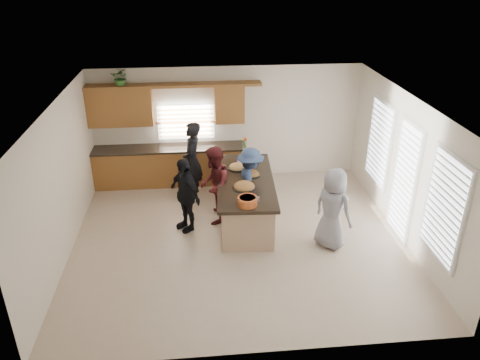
{
  "coord_description": "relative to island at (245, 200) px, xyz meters",
  "views": [
    {
      "loc": [
        -0.75,
        -7.9,
        5.15
      ],
      "look_at": [
        0.06,
        0.31,
        1.15
      ],
      "focal_mm": 35.0,
      "sensor_mm": 36.0,
      "label": 1
    }
  ],
  "objects": [
    {
      "name": "potted_plant",
      "position": [
        -2.62,
        2.08,
        2.18
      ],
      "size": [
        0.45,
        0.41,
        0.46
      ],
      "primitive_type": "imported",
      "rotation": [
        0.0,
        0.0,
        -0.13
      ],
      "color": "#366D2B",
      "rests_on": "back_cabinetry"
    },
    {
      "name": "flower_vase",
      "position": [
        0.11,
        1.24,
        0.74
      ],
      "size": [
        0.14,
        0.14,
        0.45
      ],
      "color": "silver",
      "rests_on": "island"
    },
    {
      "name": "plate_stack",
      "position": [
        0.0,
        0.83,
        0.53
      ],
      "size": [
        0.21,
        0.21,
        0.06
      ],
      "primitive_type": "cylinder",
      "color": "#BF9BE1",
      "rests_on": "island"
    },
    {
      "name": "room_shell",
      "position": [
        -0.21,
        -0.74,
        1.45
      ],
      "size": [
        6.52,
        6.02,
        2.81
      ],
      "color": "silver",
      "rests_on": "ground"
    },
    {
      "name": "floor",
      "position": [
        -0.21,
        -0.74,
        -0.45
      ],
      "size": [
        6.5,
        6.5,
        0.0
      ],
      "primitive_type": "plane",
      "color": "#CAAF96",
      "rests_on": "ground"
    },
    {
      "name": "woman_left_back",
      "position": [
        -1.09,
        1.19,
        0.45
      ],
      "size": [
        0.5,
        0.7,
        1.81
      ],
      "primitive_type": "imported",
      "rotation": [
        0.0,
        0.0,
        -1.68
      ],
      "color": "black",
      "rests_on": "ground"
    },
    {
      "name": "platter_mid",
      "position": [
        0.14,
        0.18,
        0.52
      ],
      "size": [
        0.38,
        0.38,
        0.16
      ],
      "color": "black",
      "rests_on": "island"
    },
    {
      "name": "woman_left_front",
      "position": [
        -1.25,
        -0.25,
        0.33
      ],
      "size": [
        0.85,
        0.97,
        1.57
      ],
      "primitive_type": "imported",
      "rotation": [
        0.0,
        0.0,
        -0.95
      ],
      "color": "black",
      "rests_on": "ground"
    },
    {
      "name": "island",
      "position": [
        0.0,
        0.0,
        0.0
      ],
      "size": [
        1.32,
        2.77,
        0.95
      ],
      "rotation": [
        0.0,
        0.0,
        -0.06
      ],
      "color": "tan",
      "rests_on": "ground"
    },
    {
      "name": "woman_left_mid",
      "position": [
        -0.65,
        0.02,
        0.38
      ],
      "size": [
        0.77,
        0.91,
        1.66
      ],
      "primitive_type": "imported",
      "rotation": [
        0.0,
        0.0,
        -1.75
      ],
      "color": "#571A1C",
      "rests_on": "ground"
    },
    {
      "name": "platter_front",
      "position": [
        -0.07,
        -0.39,
        0.53
      ],
      "size": [
        0.47,
        0.47,
        0.19
      ],
      "color": "black",
      "rests_on": "island"
    },
    {
      "name": "back_cabinetry",
      "position": [
        -1.68,
        1.99,
        0.46
      ],
      "size": [
        4.08,
        0.66,
        2.46
      ],
      "color": "#98622C",
      "rests_on": "ground"
    },
    {
      "name": "salad_bowl",
      "position": [
        -0.08,
        -1.1,
        0.59
      ],
      "size": [
        0.37,
        0.37,
        0.16
      ],
      "color": "#C05423",
      "rests_on": "island"
    },
    {
      "name": "woman_right_front",
      "position": [
        1.53,
        -1.15,
        0.36
      ],
      "size": [
        0.9,
        0.95,
        1.63
      ],
      "primitive_type": "imported",
      "rotation": [
        0.0,
        0.0,
        2.24
      ],
      "color": "gray",
      "rests_on": "ground"
    },
    {
      "name": "clear_cup",
      "position": [
        0.12,
        -0.97,
        0.54
      ],
      "size": [
        0.09,
        0.09,
        0.09
      ],
      "primitive_type": "cylinder",
      "color": "white",
      "rests_on": "island"
    },
    {
      "name": "platter_back",
      "position": [
        -0.12,
        0.55,
        0.52
      ],
      "size": [
        0.41,
        0.41,
        0.17
      ],
      "color": "black",
      "rests_on": "island"
    },
    {
      "name": "right_wall_glazing",
      "position": [
        3.01,
        -0.88,
        0.89
      ],
      "size": [
        0.06,
        4.0,
        2.25
      ],
      "color": "white",
      "rests_on": "ground"
    },
    {
      "name": "woman_right_back",
      "position": [
        0.12,
        0.17,
        0.32
      ],
      "size": [
        0.67,
        1.05,
        1.55
      ],
      "primitive_type": "imported",
      "rotation": [
        0.0,
        0.0,
        1.66
      ],
      "color": "navy",
      "rests_on": "ground"
    }
  ]
}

